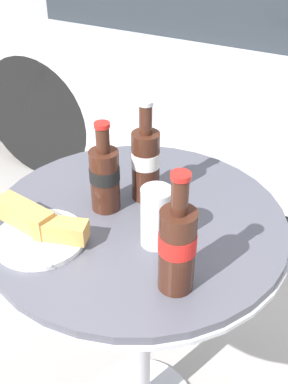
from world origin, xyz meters
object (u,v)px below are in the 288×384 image
(bistro_table, at_px, (137,271))
(drinking_glass, at_px, (156,219))
(cola_bottle_right, at_px, (177,245))
(cola_bottle_center, at_px, (106,175))
(lunch_plate_near, at_px, (39,229))
(cola_bottle_left, at_px, (146,162))

(bistro_table, height_order, drinking_glass, drinking_glass)
(cola_bottle_right, xyz_separation_m, cola_bottle_center, (-0.26, 0.16, -0.01))
(bistro_table, bearing_deg, lunch_plate_near, -132.29)
(drinking_glass, bearing_deg, cola_bottle_center, 158.65)
(cola_bottle_right, height_order, lunch_plate_near, cola_bottle_right)
(bistro_table, height_order, cola_bottle_right, cola_bottle_right)
(cola_bottle_right, height_order, cola_bottle_center, cola_bottle_right)
(bistro_table, distance_m, lunch_plate_near, 0.30)
(cola_bottle_center, bearing_deg, bistro_table, -3.17)
(drinking_glass, bearing_deg, cola_bottle_left, 125.58)
(bistro_table, xyz_separation_m, cola_bottle_right, (0.17, -0.16, 0.27))
(bistro_table, xyz_separation_m, cola_bottle_center, (-0.08, 0.00, 0.26))
(cola_bottle_center, bearing_deg, lunch_plate_near, -111.40)
(cola_bottle_left, height_order, lunch_plate_near, cola_bottle_left)
(drinking_glass, bearing_deg, cola_bottle_right, -46.23)
(cola_bottle_left, xyz_separation_m, cola_bottle_right, (0.20, -0.24, 0.00))
(bistro_table, distance_m, cola_bottle_left, 0.29)
(cola_bottle_center, height_order, lunch_plate_near, cola_bottle_center)
(cola_bottle_left, bearing_deg, drinking_glass, -54.42)
(bistro_table, bearing_deg, cola_bottle_right, -42.08)
(cola_bottle_right, relative_size, lunch_plate_near, 1.10)
(cola_bottle_right, bearing_deg, bistro_table, 137.92)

